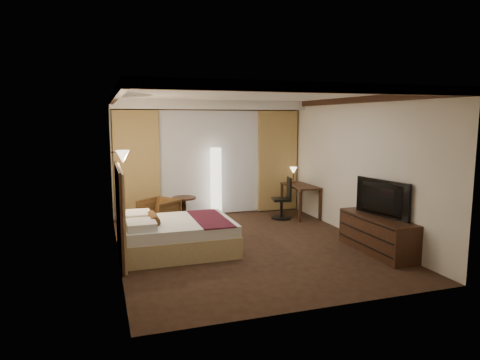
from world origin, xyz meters
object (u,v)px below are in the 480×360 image
object	(u,v)px
armchair	(159,212)
office_chair	(281,198)
bed	(178,236)
side_table	(184,210)
television	(377,198)
floor_lamp	(216,182)
desk	(300,201)
dresser	(377,234)

from	to	relation	value
armchair	office_chair	xyz separation A→B (m)	(2.79, 0.01, 0.14)
office_chair	bed	bearing A→B (deg)	-135.35
bed	side_table	world-z (taller)	side_table
office_chair	television	bearing A→B (deg)	-67.38
floor_lamp	television	xyz separation A→B (m)	(1.90, -3.48, 0.14)
desk	dresser	xyz separation A→B (m)	(0.05, -2.88, -0.06)
desk	side_table	bearing A→B (deg)	175.21
desk	television	world-z (taller)	television
floor_lamp	side_table	bearing A→B (deg)	-155.82
bed	dresser	xyz separation A→B (m)	(3.25, -1.10, 0.04)
office_chair	armchair	bearing A→B (deg)	-167.67
office_chair	side_table	bearing A→B (deg)	-175.11
bed	television	world-z (taller)	television
armchair	television	size ratio (longest dim) A/B	0.61
floor_lamp	dresser	world-z (taller)	floor_lamp
television	floor_lamp	bearing A→B (deg)	17.96
armchair	floor_lamp	xyz separation A→B (m)	(1.42, 0.66, 0.47)
bed	side_table	bearing A→B (deg)	76.30
side_table	television	bearing A→B (deg)	-48.62
floor_lamp	television	bearing A→B (deg)	-61.33
bed	television	distance (m)	3.47
dresser	side_table	bearing A→B (deg)	131.69
television	office_chair	bearing A→B (deg)	-0.14
desk	dresser	distance (m)	2.88
armchair	dresser	world-z (taller)	armchair
armchair	dresser	bearing A→B (deg)	12.28
side_table	television	world-z (taller)	television
floor_lamp	office_chair	size ratio (longest dim) A/B	1.69
armchair	floor_lamp	bearing A→B (deg)	77.36
office_chair	dresser	distance (m)	2.89
armchair	side_table	world-z (taller)	armchair
side_table	armchair	bearing A→B (deg)	-153.68
dresser	floor_lamp	bearing A→B (deg)	119.05
bed	side_table	distance (m)	2.06
television	desk	bearing A→B (deg)	-10.31
side_table	bed	bearing A→B (deg)	-103.70
floor_lamp	office_chair	bearing A→B (deg)	-25.35
armchair	television	xyz separation A→B (m)	(3.32, -2.81, 0.61)
office_chair	dresser	xyz separation A→B (m)	(0.56, -2.83, -0.17)
side_table	dresser	world-z (taller)	dresser
bed	armchair	xyz separation A→B (m)	(-0.10, 1.71, 0.07)
desk	television	xyz separation A→B (m)	(0.02, -2.88, 0.59)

